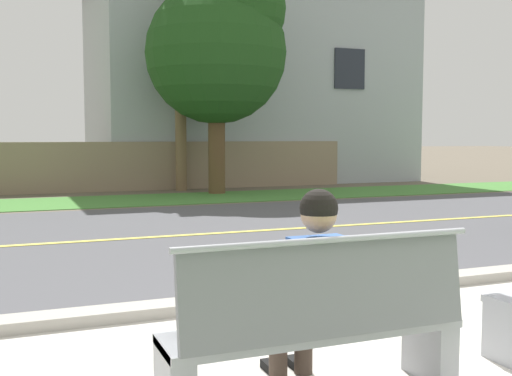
# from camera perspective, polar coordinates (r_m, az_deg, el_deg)

# --- Properties ---
(ground_plane) EXTENTS (140.00, 140.00, 0.00)m
(ground_plane) POSITION_cam_1_polar(r_m,az_deg,el_deg) (11.31, -7.36, -3.17)
(ground_plane) COLOR #665B4C
(sidewalk_pavement) EXTENTS (44.00, 3.60, 0.01)m
(sidewalk_pavement) POSITION_cam_1_polar(r_m,az_deg,el_deg) (4.55, 18.27, -15.34)
(sidewalk_pavement) COLOR beige
(sidewalk_pavement) RESTS_ON ground_plane
(curb_edge) EXTENTS (44.00, 0.30, 0.11)m
(curb_edge) POSITION_cam_1_polar(r_m,az_deg,el_deg) (6.09, 6.23, -9.50)
(curb_edge) COLOR #ADA89E
(curb_edge) RESTS_ON ground_plane
(street_asphalt) EXTENTS (52.00, 8.00, 0.01)m
(street_asphalt) POSITION_cam_1_polar(r_m,az_deg,el_deg) (9.88, -5.18, -4.28)
(street_asphalt) COLOR #515156
(street_asphalt) RESTS_ON ground_plane
(road_centre_line) EXTENTS (48.00, 0.14, 0.01)m
(road_centre_line) POSITION_cam_1_polar(r_m,az_deg,el_deg) (9.88, -5.18, -4.25)
(road_centre_line) COLOR #E0CC4C
(road_centre_line) RESTS_ON ground_plane
(far_verge_grass) EXTENTS (48.00, 2.80, 0.02)m
(far_verge_grass) POSITION_cam_1_polar(r_m,az_deg,el_deg) (15.34, -11.25, -1.11)
(far_verge_grass) COLOR #478438
(far_verge_grass) RESTS_ON ground_plane
(bench_left) EXTENTS (1.80, 0.48, 1.01)m
(bench_left) POSITION_cam_1_polar(r_m,az_deg,el_deg) (3.66, 5.75, -12.72)
(bench_left) COLOR #9EA0A8
(bench_left) RESTS_ON ground_plane
(seated_person_blue) EXTENTS (0.52, 0.68, 1.25)m
(seated_person_blue) POSITION_cam_1_polar(r_m,az_deg,el_deg) (3.76, 5.06, -8.73)
(seated_person_blue) COLOR #47382D
(seated_person_blue) RESTS_ON ground_plane
(shade_tree_left) EXTENTS (3.77, 3.77, 6.22)m
(shade_tree_left) POSITION_cam_1_polar(r_m,az_deg,el_deg) (16.96, -3.21, 13.17)
(shade_tree_left) COLOR brown
(shade_tree_left) RESTS_ON ground_plane
(garden_wall) EXTENTS (13.00, 0.36, 1.40)m
(garden_wall) POSITION_cam_1_polar(r_m,az_deg,el_deg) (18.19, -11.00, 1.98)
(garden_wall) COLOR gray
(garden_wall) RESTS_ON ground_plane
(house_across_street) EXTENTS (11.43, 6.91, 7.41)m
(house_across_street) POSITION_cam_1_polar(r_m,az_deg,el_deg) (22.63, -0.94, 10.32)
(house_across_street) COLOR #A3ADB2
(house_across_street) RESTS_ON ground_plane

